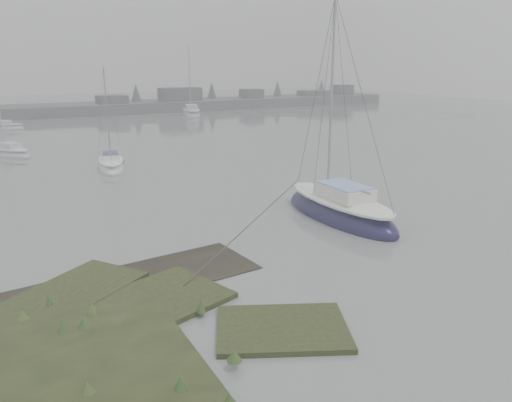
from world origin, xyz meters
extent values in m
plane|color=slate|center=(0.00, 30.00, 0.00)|extent=(160.00, 160.00, 0.00)
cube|color=#4C4F51|center=(26.00, 62.00, 0.60)|extent=(60.00, 8.00, 1.60)
cube|color=#424247|center=(10.00, 61.00, 1.40)|extent=(4.00, 3.00, 2.20)
cube|color=#424247|center=(20.00, 61.00, 1.80)|extent=(6.00, 3.00, 3.00)
cube|color=#424247|center=(32.00, 61.00, 1.55)|extent=(3.00, 3.00, 2.50)
cube|color=#424247|center=(44.00, 61.00, 1.30)|extent=(5.00, 3.00, 2.00)
cube|color=#424247|center=(50.00, 61.00, 1.70)|extent=(3.00, 3.00, 2.80)
cone|color=#384238|center=(14.00, 63.00, 2.20)|extent=(2.00, 2.00, 3.50)
cone|color=#384238|center=(26.00, 63.00, 2.20)|extent=(2.00, 2.00, 3.50)
cone|color=#384238|center=(38.00, 63.00, 2.20)|extent=(2.00, 2.00, 3.50)
cone|color=#384238|center=(47.00, 63.00, 2.20)|extent=(2.00, 2.00, 3.50)
ellipsoid|color=black|center=(8.12, 6.97, 0.13)|extent=(2.51, 7.53, 1.82)
ellipsoid|color=white|center=(8.12, 6.97, 0.86)|extent=(2.01, 6.56, 0.52)
cube|color=white|center=(8.12, 6.64, 1.31)|extent=(1.62, 2.58, 0.54)
cube|color=#81A0CE|center=(8.12, 6.64, 1.61)|extent=(1.52, 2.37, 0.09)
cylinder|color=#939399|center=(8.13, 7.93, 5.53)|extent=(0.12, 0.12, 8.59)
cylinder|color=#939399|center=(8.12, 6.43, 1.61)|extent=(0.11, 3.01, 0.10)
ellipsoid|color=silver|center=(1.28, 23.16, 0.09)|extent=(2.62, 5.38, 1.25)
ellipsoid|color=white|center=(1.28, 23.16, 0.59)|extent=(2.17, 4.67, 0.35)
cube|color=white|center=(1.24, 22.94, 0.90)|extent=(1.41, 1.94, 0.37)
cube|color=navy|center=(1.24, 22.94, 1.11)|extent=(1.31, 1.78, 0.06)
cylinder|color=#939399|center=(1.40, 23.81, 3.79)|extent=(0.08, 0.08, 5.89)
cylinder|color=#939399|center=(1.21, 22.80, 1.11)|extent=(0.45, 2.04, 0.07)
ellipsoid|color=silver|center=(-4.58, 31.76, 0.08)|extent=(3.75, 4.88, 1.15)
ellipsoid|color=white|center=(-4.58, 31.76, 0.54)|extent=(3.17, 4.19, 0.33)
cube|color=white|center=(-4.47, 31.58, 0.83)|extent=(1.70, 1.92, 0.34)
cube|color=#B8BDC6|center=(-4.47, 31.58, 1.02)|extent=(1.57, 1.77, 0.05)
cylinder|color=#939399|center=(-4.40, 31.47, 1.02)|extent=(1.01, 1.67, 0.06)
ellipsoid|color=silver|center=(18.61, 52.90, 0.12)|extent=(4.05, 7.25, 1.67)
ellipsoid|color=silver|center=(18.61, 52.90, 0.79)|extent=(3.38, 6.27, 0.47)
cube|color=silver|center=(18.53, 52.61, 1.20)|extent=(2.06, 2.67, 0.49)
cube|color=silver|center=(18.53, 52.61, 1.48)|extent=(1.92, 2.46, 0.08)
cylinder|color=#939399|center=(18.85, 53.75, 5.07)|extent=(0.11, 0.11, 7.87)
cylinder|color=#939399|center=(18.48, 52.42, 1.48)|extent=(0.83, 2.68, 0.09)
ellipsoid|color=#B3B7BD|center=(-4.43, 49.07, 0.08)|extent=(4.73, 2.66, 1.09)
ellipsoid|color=white|center=(-4.43, 49.07, 0.51)|extent=(4.09, 2.21, 0.31)
cube|color=white|center=(-4.24, 49.01, 0.78)|extent=(1.75, 1.35, 0.32)
cube|color=silver|center=(-4.24, 49.01, 0.96)|extent=(1.61, 1.25, 0.05)
cylinder|color=#939399|center=(-4.12, 48.98, 0.96)|extent=(1.75, 0.55, 0.06)
camera|label=1|loc=(-5.81, -10.73, 7.01)|focal=35.00mm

